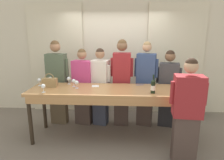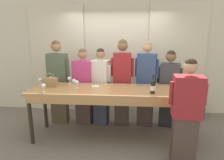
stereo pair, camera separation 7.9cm
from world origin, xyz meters
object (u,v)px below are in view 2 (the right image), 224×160
potted_plant (200,105)px  guest_navy_coat (146,84)px  wine_glass_center_left (77,83)px  wine_glass_back_left (74,81)px  guest_beige_cap (169,89)px  host_pouring (186,113)px  wine_glass_center_mid (40,80)px  wine_glass_center_right (175,82)px  wine_glass_front_left (69,79)px  handbag (50,82)px  tasting_bar (112,94)px  guest_olive_jacket (58,81)px  guest_striped_shirt (122,82)px  guest_pink_top (84,86)px  wine_glass_front_mid (43,86)px  guest_cream_sweater (101,86)px  wine_bottle (153,86)px  wine_glass_front_right (51,79)px

potted_plant → guest_navy_coat: bearing=-159.7°
wine_glass_center_left → guest_navy_coat: bearing=23.6°
wine_glass_back_left → potted_plant: (2.77, 0.98, -0.79)m
potted_plant → guest_beige_cap: bearing=-150.1°
host_pouring → wine_glass_center_mid: bearing=162.3°
wine_glass_center_right → wine_glass_back_left: same height
wine_glass_front_left → wine_glass_center_right: (2.09, -0.11, 0.00)m
handbag → guest_beige_cap: guest_beige_cap is taller
tasting_bar → wine_glass_front_left: wine_glass_front_left is taller
wine_glass_center_left → guest_olive_jacket: (-0.57, 0.59, -0.13)m
guest_beige_cap → host_pouring: host_pouring is taller
guest_striped_shirt → tasting_bar: bearing=-106.2°
wine_glass_center_left → guest_striped_shirt: guest_striped_shirt is taller
guest_beige_cap → guest_pink_top: bearing=-180.0°
wine_glass_center_right → guest_beige_cap: 0.48m
wine_glass_center_mid → wine_glass_center_right: same height
guest_pink_top → guest_striped_shirt: 0.85m
wine_glass_front_mid → wine_glass_center_mid: (-0.24, 0.42, 0.00)m
wine_glass_center_left → guest_pink_top: (-0.01, 0.59, -0.24)m
guest_beige_cap → guest_cream_sweater: bearing=180.0°
wine_bottle → guest_pink_top: (-1.39, 0.82, -0.26)m
wine_glass_center_right → host_pouring: host_pouring is taller
guest_striped_shirt → potted_plant: size_ratio=3.00×
wine_glass_front_left → potted_plant: (2.92, 0.80, -0.79)m
guest_pink_top → potted_plant: bearing=10.4°
wine_glass_center_right → wine_bottle: bearing=-139.1°
wine_glass_front_right → guest_navy_coat: guest_navy_coat is taller
handbag → guest_striped_shirt: bearing=20.8°
wine_glass_center_left → guest_olive_jacket: size_ratio=0.08×
potted_plant → wine_glass_front_right: bearing=-166.2°
guest_cream_sweater → guest_beige_cap: 1.45m
wine_bottle → handbag: size_ratio=1.20×
wine_glass_center_left → wine_glass_back_left: (-0.08, 0.11, 0.00)m
wine_glass_center_right → guest_striped_shirt: guest_striped_shirt is taller
handbag → host_pouring: bearing=-17.8°
wine_glass_front_left → guest_navy_coat: (1.58, 0.30, -0.15)m
tasting_bar → potted_plant: (2.03, 1.12, -0.59)m
wine_glass_center_left → tasting_bar: bearing=-2.8°
guest_beige_cap → host_pouring: size_ratio=0.99×
wine_bottle → wine_glass_center_right: size_ratio=2.19×
handbag → guest_olive_jacket: (-0.03, 0.52, -0.12)m
wine_bottle → guest_navy_coat: bearing=92.5°
wine_glass_center_left → wine_glass_front_right: bearing=155.5°
tasting_bar → guest_beige_cap: guest_beige_cap is taller
guest_navy_coat → potted_plant: size_ratio=2.93×
wine_glass_center_right → potted_plant: (0.83, 0.90, -0.79)m
guest_beige_cap → potted_plant: guest_beige_cap is taller
guest_pink_top → guest_beige_cap: bearing=0.0°
wine_glass_front_left → host_pouring: 2.30m
guest_striped_shirt → guest_navy_coat: (0.51, 0.00, -0.03)m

